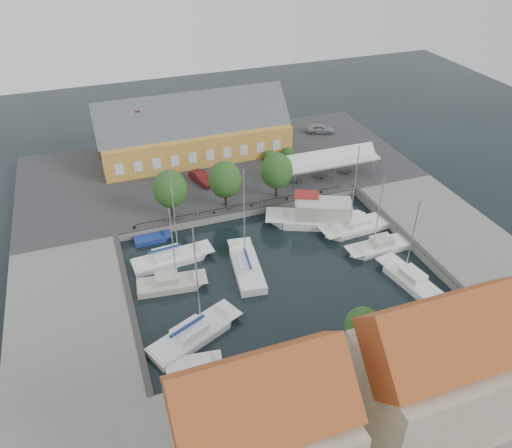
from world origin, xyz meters
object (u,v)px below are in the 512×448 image
Objects in this scene: east_boat_a at (355,228)px; launch_sw at (193,366)px; car_red at (201,178)px; center_sailboat at (247,268)px; trawler at (318,217)px; warehouse at (190,133)px; west_boat_a at (171,259)px; west_boat_b at (170,285)px; tent_canopy at (330,160)px; car_silver at (320,129)px; east_boat_c at (409,280)px; east_boat_b at (378,248)px; launch_nw at (152,240)px; west_boat_d at (193,336)px.

launch_sw is at bearing -149.72° from east_boat_a.
center_sailboat is (0.08, -19.29, -1.38)m from car_red.
trawler reaches higher than car_red.
warehouse is 25.41m from trawler.
west_boat_a is 1.19× the size of west_boat_b.
east_boat_a is at bearing -64.02° from car_red.
trawler is (10.75, -22.76, -3.41)m from warehouse.
east_boat_a reaches higher than west_boat_b.
east_boat_a reaches higher than warehouse.
east_boat_a is at bearing 11.04° from center_sailboat.
tent_canopy is 23.00m from center_sailboat.
car_silver is 25.93m from trawler.
trawler is at bearing 107.85° from east_boat_c.
launch_sw is (-0.29, -11.25, -0.17)m from west_boat_b.
warehouse is 6.17× the size of car_silver.
east_boat_b is at bearing -83.14° from east_boat_a.
west_boat_b is (-8.54, 0.17, -0.10)m from center_sailboat.
launch_nw is at bearing 142.25° from car_silver.
west_boat_b is (-8.46, -19.12, -1.48)m from car_red.
car_red is 16.69m from west_boat_a.
east_boat_a reaches higher than car_red.
west_boat_d reaches higher than center_sailboat.
warehouse is 39.60m from east_boat_c.
trawler is 14.31m from east_boat_c.
trawler is 4.77m from east_boat_a.
launch_sw is (-24.62, -9.47, -0.17)m from east_boat_b.
warehouse is 2.74× the size of east_boat_c.
car_red is 0.86× the size of launch_sw.
west_boat_d is at bearing -145.10° from trawler.
tent_canopy is 1.10× the size of west_boat_d.
east_boat_c reaches higher than west_boat_b.
west_boat_d is 17.04m from launch_nw.
car_red is at bearing 90.22° from center_sailboat.
launch_sw is (-31.82, -40.14, -1.70)m from car_silver.
east_boat_c is 0.82× the size of west_boat_d.
trawler is (11.51, 5.83, 0.65)m from center_sailboat.
car_red is 17.77m from trawler.
center_sailboat is (-22.99, -29.06, -1.42)m from car_silver.
east_boat_c reaches higher than car_red.
center_sailboat reaches higher than launch_sw.
car_red is at bearing 127.21° from east_boat_b.
tent_canopy is 34.03m from west_boat_d.
center_sailboat reaches higher than car_silver.
west_boat_a is 4.40m from west_boat_b.
west_boat_d reaches higher than warehouse.
west_boat_a reaches higher than east_boat_c.
east_boat_a is at bearing 24.80° from west_boat_d.
tent_canopy is 16.77m from east_boat_b.
east_boat_b is (0.55, -4.58, -0.00)m from east_boat_a.
west_boat_d is 2.44× the size of launch_sw.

